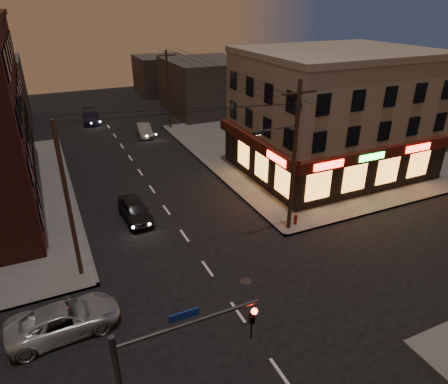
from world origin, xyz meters
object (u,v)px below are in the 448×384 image
suv_cross (64,319)px  sedan_far (91,117)px  fire_hydrant (296,219)px  sedan_mid (144,130)px  sedan_near (135,210)px

suv_cross → sedan_far: bearing=-13.7°
suv_cross → sedan_far: size_ratio=1.03×
sedan_far → fire_hydrant: sedan_far is taller
sedan_mid → fire_hydrant: 24.91m
suv_cross → sedan_near: (5.59, 9.22, 0.03)m
suv_cross → sedan_mid: 30.35m
suv_cross → sedan_mid: suv_cross is taller
sedan_mid → sedan_far: 9.45m
suv_cross → sedan_far: 36.90m
suv_cross → fire_hydrant: bearing=-80.4°
fire_hydrant → sedan_mid: bearing=100.0°
sedan_near → sedan_mid: 19.80m
sedan_near → sedan_far: bearing=85.6°
sedan_near → sedan_far: sedan_near is taller
fire_hydrant → sedan_far: bearing=105.6°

